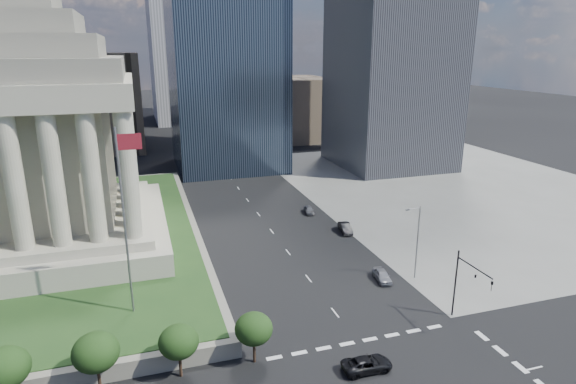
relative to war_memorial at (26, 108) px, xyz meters
name	(u,v)px	position (x,y,z in m)	size (l,w,h in m)	color
ground	(218,162)	(34.00, 52.00, -21.40)	(500.00, 500.00, 0.00)	black
sidewalk_ne	(458,188)	(80.00, 12.00, -21.38)	(68.00, 90.00, 0.03)	slate
war_memorial	(26,108)	(0.00, 0.00, 0.00)	(34.00, 34.00, 39.00)	gray
flagpole	(125,213)	(12.17, -24.00, -8.29)	(2.52, 0.24, 20.00)	slate
midrise_glass	(225,45)	(36.00, 47.00, 8.60)	(26.00, 26.00, 60.00)	black
building_filler_ne	(296,108)	(66.00, 82.00, -11.40)	(20.00, 30.00, 20.00)	#4F4236
building_filler_nw	(99,102)	(4.00, 82.00, -7.40)	(24.00, 30.00, 28.00)	#4F4236
traffic_signal_ne	(467,280)	(46.50, -34.30, -16.15)	(0.30, 5.74, 8.00)	black
street_lamp_north	(417,238)	(47.33, -23.00, -15.74)	(2.13, 0.22, 10.00)	slate
pickup_truck	(367,364)	(32.82, -38.45, -20.73)	(4.85, 2.23, 1.35)	black
parked_sedan_near	(382,275)	(43.00, -22.40, -20.68)	(1.69, 4.20, 1.43)	gray
parked_sedan_mid	(345,228)	(45.50, -5.04, -20.65)	(1.59, 4.55, 1.50)	black
parked_sedan_far	(309,210)	(43.00, 5.66, -20.75)	(1.54, 3.84, 1.31)	#595B60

